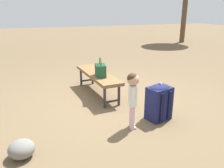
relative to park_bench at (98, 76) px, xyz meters
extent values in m
plane|color=brown|center=(0.61, 0.12, -0.39)|extent=(40.00, 40.00, 0.00)
cube|color=brown|center=(0.00, 0.00, 0.03)|extent=(1.62, 0.47, 0.06)
cylinder|color=#2D2D33|center=(0.69, 0.17, -0.20)|extent=(0.05, 0.05, 0.39)
cylinder|color=#2D2D33|center=(0.71, -0.11, -0.20)|extent=(0.05, 0.05, 0.39)
cylinder|color=#2D2D33|center=(-0.71, 0.11, -0.20)|extent=(0.05, 0.05, 0.39)
cylinder|color=#2D2D33|center=(-0.69, -0.17, -0.20)|extent=(0.05, 0.05, 0.39)
cylinder|color=#2D2D33|center=(0.70, 0.03, -0.29)|extent=(0.05, 0.28, 0.04)
cylinder|color=#2D2D33|center=(-0.70, -0.03, -0.29)|extent=(0.05, 0.28, 0.04)
cube|color=#1E4C2D|center=(0.23, -0.01, 0.17)|extent=(0.35, 0.24, 0.22)
cube|color=#163922|center=(0.23, -0.01, 0.27)|extent=(0.32, 0.23, 0.02)
torus|color=#1E4C2D|center=(0.23, -0.01, 0.33)|extent=(0.20, 0.05, 0.20)
cylinder|color=#E5B2C6|center=(1.49, 0.03, -0.22)|extent=(0.07, 0.07, 0.36)
cylinder|color=#E5B2C6|center=(1.57, 0.00, -0.22)|extent=(0.07, 0.07, 0.36)
ellipsoid|color=white|center=(1.50, 0.05, -0.37)|extent=(0.08, 0.10, 0.04)
ellipsoid|color=white|center=(1.58, 0.02, -0.37)|extent=(0.08, 0.10, 0.04)
cube|color=white|center=(1.53, 0.01, 0.12)|extent=(0.16, 0.15, 0.30)
cylinder|color=white|center=(1.45, 0.04, 0.13)|extent=(0.05, 0.05, 0.26)
cylinder|color=white|center=(1.62, -0.02, 0.13)|extent=(0.05, 0.05, 0.26)
sphere|color=tan|center=(1.53, 0.01, 0.35)|extent=(0.17, 0.17, 0.17)
sphere|color=#3F2819|center=(1.53, 0.01, 0.37)|extent=(0.16, 0.16, 0.16)
cube|color=#191E4C|center=(1.43, 0.53, -0.13)|extent=(0.34, 0.41, 0.53)
ellipsoid|color=#191E4C|center=(1.43, 0.53, 0.13)|extent=(0.32, 0.39, 0.12)
cube|color=black|center=(1.28, 0.50, -0.21)|extent=(0.09, 0.26, 0.24)
cube|color=black|center=(1.59, 0.49, -0.13)|extent=(0.04, 0.06, 0.45)
cube|color=black|center=(1.55, 0.65, -0.13)|extent=(0.04, 0.06, 0.45)
torus|color=#B2B2B7|center=(1.43, 0.53, 0.18)|extent=(0.09, 0.03, 0.09)
cylinder|color=brown|center=(-5.82, 6.71, 1.09)|extent=(0.26, 0.26, 2.96)
ellipsoid|color=slate|center=(1.68, -1.51, -0.28)|extent=(0.31, 0.31, 0.22)
camera|label=1|loc=(4.22, -1.39, 1.28)|focal=36.53mm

